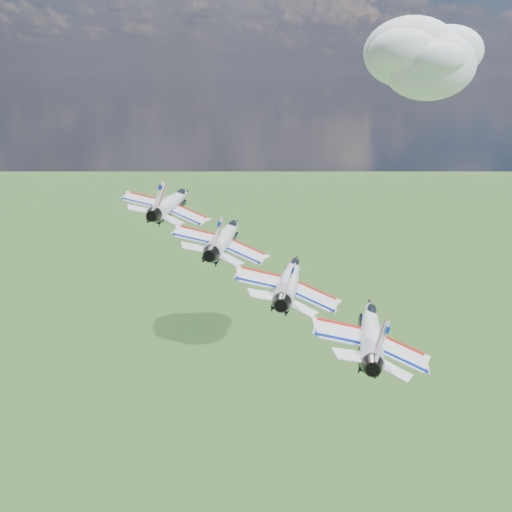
% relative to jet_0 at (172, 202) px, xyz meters
% --- Properties ---
extents(cloud_far, '(56.44, 44.34, 22.17)m').
position_rel_jet_0_xyz_m(cloud_far, '(55.38, 178.12, 21.66)').
color(cloud_far, white).
extents(jet_0, '(13.00, 17.71, 8.39)m').
position_rel_jet_0_xyz_m(jet_0, '(0.00, 0.00, 0.00)').
color(jet_0, white).
extents(jet_1, '(13.00, 17.71, 8.39)m').
position_rel_jet_0_xyz_m(jet_1, '(9.29, -7.07, -2.67)').
color(jet_1, white).
extents(jet_2, '(13.00, 17.71, 8.39)m').
position_rel_jet_0_xyz_m(jet_2, '(18.58, -14.14, -5.33)').
color(jet_2, white).
extents(jet_3, '(13.00, 17.71, 8.39)m').
position_rel_jet_0_xyz_m(jet_3, '(27.87, -21.21, -8.00)').
color(jet_3, white).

